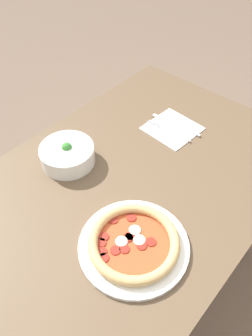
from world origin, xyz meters
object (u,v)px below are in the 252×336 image
at_px(knife, 178,126).
at_px(fork, 169,131).
at_px(pizza, 134,243).
at_px(bowl, 67,153).

bearing_deg(knife, fork, 78.54).
height_order(pizza, fork, pizza).
bearing_deg(bowl, knife, -23.62).
height_order(bowl, fork, bowl).
relative_size(pizza, knife, 1.44).
height_order(bowl, knife, bowl).
xyz_separation_m(bowl, fork, (0.33, -0.16, -0.03)).
bearing_deg(fork, pizza, 111.77).
distance_m(pizza, bowl, 0.37).
bearing_deg(knife, pizza, 108.87).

